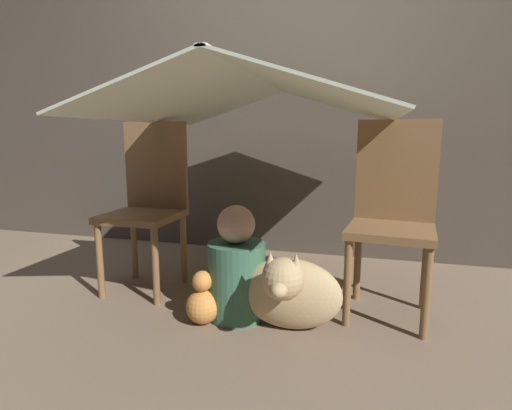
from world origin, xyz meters
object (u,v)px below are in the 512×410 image
object	(u,v)px
chair_right	(393,211)
dog	(289,291)
person_front	(237,271)
chair_left	(149,200)

from	to	relation	value
chair_right	dog	distance (m)	0.64
person_front	chair_left	bearing A→B (deg)	156.47
dog	chair_right	bearing A→B (deg)	38.37
chair_left	chair_right	bearing A→B (deg)	-0.10
chair_right	person_front	distance (m)	0.80
chair_left	person_front	world-z (taller)	chair_left
dog	person_front	bearing A→B (deg)	163.08
chair_left	chair_right	distance (m)	1.31
person_front	dog	size ratio (longest dim) A/B	1.18
chair_left	person_front	size ratio (longest dim) A/B	1.72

